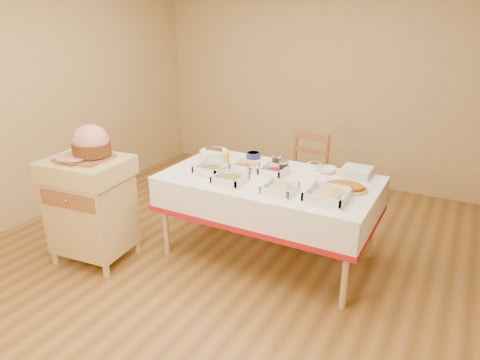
% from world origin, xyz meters
% --- Properties ---
extents(room_shell, '(5.00, 5.00, 5.00)m').
position_xyz_m(room_shell, '(0.00, 0.00, 1.30)').
color(room_shell, olive).
rests_on(room_shell, ground).
extents(dining_table, '(1.82, 1.02, 0.76)m').
position_xyz_m(dining_table, '(0.30, 0.30, 0.60)').
color(dining_table, tan).
rests_on(dining_table, ground).
extents(butcher_cart, '(0.72, 0.62, 0.94)m').
position_xyz_m(butcher_cart, '(-1.03, -0.48, 0.53)').
color(butcher_cart, tan).
rests_on(butcher_cart, ground).
extents(dining_chair, '(0.47, 0.46, 0.95)m').
position_xyz_m(dining_chair, '(0.31, 1.13, 0.49)').
color(dining_chair, '#965D31').
rests_on(dining_chair, ground).
extents(ham_on_board, '(0.44, 0.42, 0.29)m').
position_xyz_m(ham_on_board, '(-0.99, -0.45, 1.06)').
color(ham_on_board, '#965D31').
rests_on(ham_on_board, butcher_cart).
extents(serving_dish_a, '(0.25, 0.24, 0.11)m').
position_xyz_m(serving_dish_a, '(-0.20, 0.15, 0.79)').
color(serving_dish_a, white).
rests_on(serving_dish_a, dining_table).
extents(serving_dish_b, '(0.24, 0.24, 0.10)m').
position_xyz_m(serving_dish_b, '(0.07, 0.03, 0.79)').
color(serving_dish_b, white).
rests_on(serving_dish_b, dining_table).
extents(serving_dish_c, '(0.24, 0.24, 0.10)m').
position_xyz_m(serving_dish_c, '(0.52, 0.03, 0.79)').
color(serving_dish_c, white).
rests_on(serving_dish_c, dining_table).
extents(serving_dish_d, '(0.30, 0.30, 0.11)m').
position_xyz_m(serving_dish_d, '(0.88, 0.07, 0.80)').
color(serving_dish_d, white).
rests_on(serving_dish_d, dining_table).
extents(serving_dish_e, '(0.21, 0.20, 0.10)m').
position_xyz_m(serving_dish_e, '(0.03, 0.36, 0.79)').
color(serving_dish_e, white).
rests_on(serving_dish_e, dining_table).
extents(serving_dish_f, '(0.22, 0.21, 0.10)m').
position_xyz_m(serving_dish_f, '(0.30, 0.37, 0.79)').
color(serving_dish_f, white).
rests_on(serving_dish_f, dining_table).
extents(small_bowl_left, '(0.12, 0.12, 0.06)m').
position_xyz_m(small_bowl_left, '(-0.42, 0.66, 0.79)').
color(small_bowl_left, white).
rests_on(small_bowl_left, dining_table).
extents(small_bowl_mid, '(0.14, 0.14, 0.06)m').
position_xyz_m(small_bowl_mid, '(-0.06, 0.70, 0.79)').
color(small_bowl_mid, '#1B1E51').
rests_on(small_bowl_mid, dining_table).
extents(small_bowl_right, '(0.12, 0.12, 0.06)m').
position_xyz_m(small_bowl_right, '(0.57, 0.68, 0.79)').
color(small_bowl_right, white).
rests_on(small_bowl_right, dining_table).
extents(bowl_white_imported, '(0.19, 0.19, 0.04)m').
position_xyz_m(bowl_white_imported, '(0.24, 0.59, 0.78)').
color(bowl_white_imported, white).
rests_on(bowl_white_imported, dining_table).
extents(bowl_small_imported, '(0.19, 0.19, 0.05)m').
position_xyz_m(bowl_small_imported, '(0.70, 0.65, 0.78)').
color(bowl_small_imported, white).
rests_on(bowl_small_imported, dining_table).
extents(preserve_jar_left, '(0.10, 0.10, 0.12)m').
position_xyz_m(preserve_jar_left, '(0.25, 0.56, 0.81)').
color(preserve_jar_left, silver).
rests_on(preserve_jar_left, dining_table).
extents(preserve_jar_right, '(0.09, 0.09, 0.11)m').
position_xyz_m(preserve_jar_right, '(0.36, 0.46, 0.81)').
color(preserve_jar_right, silver).
rests_on(preserve_jar_right, dining_table).
extents(mustard_bottle, '(0.06, 0.06, 0.18)m').
position_xyz_m(mustard_bottle, '(-0.15, 0.34, 0.84)').
color(mustard_bottle, yellow).
rests_on(mustard_bottle, dining_table).
extents(bread_basket, '(0.27, 0.27, 0.12)m').
position_xyz_m(bread_basket, '(-0.36, 0.47, 0.81)').
color(bread_basket, white).
rests_on(bread_basket, dining_table).
extents(plate_stack, '(0.24, 0.24, 0.07)m').
position_xyz_m(plate_stack, '(0.95, 0.69, 0.80)').
color(plate_stack, white).
rests_on(plate_stack, dining_table).
extents(brass_platter, '(0.33, 0.24, 0.04)m').
position_xyz_m(brass_platter, '(0.95, 0.34, 0.78)').
color(brass_platter, gold).
rests_on(brass_platter, dining_table).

